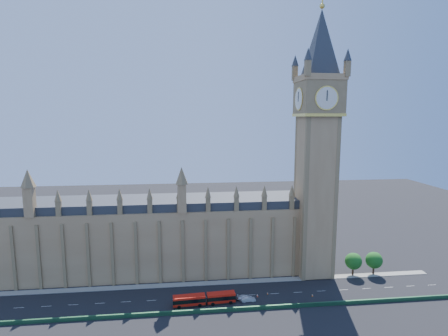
{
  "coord_description": "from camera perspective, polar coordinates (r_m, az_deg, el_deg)",
  "views": [
    {
      "loc": [
        -8.38,
        -105.69,
        57.65
      ],
      "look_at": [
        4.28,
        10.0,
        40.79
      ],
      "focal_mm": 28.0,
      "sensor_mm": 36.0,
      "label": 1
    }
  ],
  "objects": [
    {
      "name": "ground",
      "position": [
        120.68,
        -1.6,
        -20.3
      ],
      "size": [
        400.0,
        400.0,
        0.0
      ],
      "primitive_type": "plane",
      "color": "black",
      "rests_on": "ground"
    },
    {
      "name": "car_white",
      "position": [
        118.9,
        3.46,
        -20.37
      ],
      "size": [
        5.28,
        2.66,
        1.47
      ],
      "primitive_type": "imported",
      "rotation": [
        0.0,
        0.0,
        1.45
      ],
      "color": "white",
      "rests_on": "ground"
    },
    {
      "name": "car_grey",
      "position": [
        117.59,
        0.86,
        -20.76
      ],
      "size": [
        3.86,
        1.79,
        1.28
      ],
      "primitive_type": "imported",
      "rotation": [
        0.0,
        0.0,
        1.5
      ],
      "color": "#3A3B41",
      "rests_on": "ground"
    },
    {
      "name": "palace_westminster",
      "position": [
        136.01,
        -13.16,
        -10.76
      ],
      "size": [
        120.0,
        20.0,
        28.0
      ],
      "color": "#A0794D",
      "rests_on": "ground"
    },
    {
      "name": "kerb_north",
      "position": [
        129.05,
        -1.96,
        -18.26
      ],
      "size": [
        160.0,
        3.0,
        0.16
      ],
      "primitive_type": "cube",
      "color": "gray",
      "rests_on": "ground"
    },
    {
      "name": "tree_east_far",
      "position": [
        144.27,
        23.36,
        -13.59
      ],
      "size": [
        6.0,
        6.0,
        8.5
      ],
      "color": "#382619",
      "rests_on": "ground"
    },
    {
      "name": "red_bus",
      "position": [
        115.98,
        -3.24,
        -20.59
      ],
      "size": [
        19.54,
        4.15,
        3.3
      ],
      "rotation": [
        0.0,
        0.0,
        0.06
      ],
      "color": "red",
      "rests_on": "ground"
    },
    {
      "name": "tree_east_near",
      "position": [
        140.64,
        20.44,
        -14.0
      ],
      "size": [
        6.0,
        6.0,
        8.5
      ],
      "color": "#382619",
      "rests_on": "ground"
    },
    {
      "name": "cone_a",
      "position": [
        121.41,
        5.46,
        -19.97
      ],
      "size": [
        0.46,
        0.46,
        0.67
      ],
      "rotation": [
        0.0,
        0.0,
        -0.1
      ],
      "color": "black",
      "rests_on": "ground"
    },
    {
      "name": "car_silver",
      "position": [
        118.11,
        3.99,
        -20.58
      ],
      "size": [
        4.63,
        1.85,
        1.5
      ],
      "primitive_type": "imported",
      "rotation": [
        0.0,
        0.0,
        1.63
      ],
      "color": "#B8B9C0",
      "rests_on": "ground"
    },
    {
      "name": "bridge_parapet",
      "position": [
        112.58,
        -1.2,
        -22.21
      ],
      "size": [
        160.0,
        0.6,
        1.2
      ],
      "primitive_type": "cube",
      "color": "#1E4C2D",
      "rests_on": "ground"
    },
    {
      "name": "cone_c",
      "position": [
        124.16,
        14.23,
        -19.51
      ],
      "size": [
        0.54,
        0.54,
        0.72
      ],
      "rotation": [
        0.0,
        0.0,
        -0.22
      ],
      "color": "black",
      "rests_on": "ground"
    },
    {
      "name": "elizabeth_tower",
      "position": [
        128.39,
        15.04,
        6.58
      ],
      "size": [
        20.59,
        20.59,
        105.0
      ],
      "color": "#A0794D",
      "rests_on": "ground"
    },
    {
      "name": "cone_d",
      "position": [
        122.79,
        7.13,
        -19.66
      ],
      "size": [
        0.49,
        0.49,
        0.65
      ],
      "rotation": [
        0.0,
        0.0,
        0.23
      ],
      "color": "black",
      "rests_on": "ground"
    },
    {
      "name": "cone_b",
      "position": [
        120.96,
        5.52,
        -20.1
      ],
      "size": [
        0.42,
        0.42,
        0.62
      ],
      "rotation": [
        0.0,
        0.0,
        -0.09
      ],
      "color": "black",
      "rests_on": "ground"
    }
  ]
}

